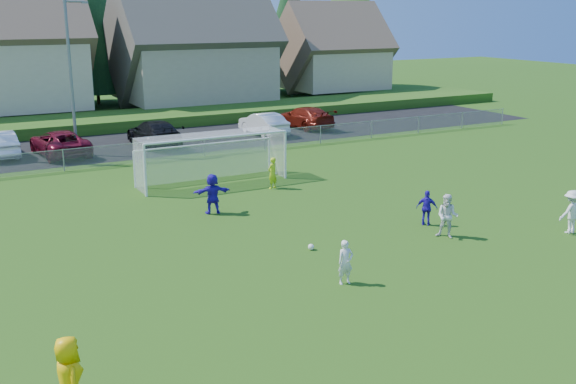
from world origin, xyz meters
name	(u,v)px	position (x,y,z in m)	size (l,w,h in m)	color
ground	(416,299)	(0.00, 0.00, 0.00)	(160.00, 160.00, 0.00)	#193D0C
asphalt_lot	(144,144)	(0.00, 27.50, 0.01)	(60.00, 60.00, 0.00)	black
grass_embankment	(113,121)	(0.00, 35.00, 0.40)	(70.00, 6.00, 0.80)	#1E420F
soccer_ball	(311,247)	(-0.61, 5.15, 0.11)	(0.22, 0.22, 0.22)	white
referee	(69,379)	(-10.27, -1.39, 0.94)	(0.92, 0.60, 1.89)	#FFBE05
player_white_a	(345,262)	(-1.23, 1.99, 0.71)	(0.52, 0.34, 1.42)	silver
player_white_b	(447,216)	(4.58, 3.88, 0.84)	(0.82, 0.64, 1.69)	silver
player_white_c	(571,212)	(9.14, 2.03, 0.85)	(1.09, 0.63, 1.69)	silver
player_blue_a	(427,208)	(4.92, 5.45, 0.71)	(0.83, 0.35, 1.42)	#2A13B3
player_blue_b	(213,194)	(-1.96, 11.05, 0.86)	(1.59, 0.51, 1.72)	#2A13B3
goalkeeper	(272,173)	(2.14, 13.50, 0.76)	(0.56, 0.37, 1.53)	#B6D819
car_c	(60,143)	(-5.40, 26.30, 0.75)	(2.48, 5.38, 1.49)	maroon
car_d	(154,133)	(0.45, 26.53, 0.80)	(2.25, 5.54, 1.61)	black
car_f	(263,124)	(8.26, 26.72, 0.76)	(1.61, 4.62, 1.52)	white
car_g	(304,117)	(12.13, 27.78, 0.77)	(2.17, 5.34, 1.55)	#66150B
soccer_goal	(210,150)	(0.00, 16.05, 1.63)	(7.42, 1.90, 2.50)	white
chainlink_fence	(171,149)	(0.00, 22.00, 0.63)	(52.06, 0.06, 1.20)	gray
streetlight	(71,73)	(-4.45, 26.00, 4.84)	(1.38, 0.18, 9.00)	slate
houses_row	(108,23)	(1.97, 42.46, 7.33)	(53.90, 11.45, 13.27)	tan
tree_row	(80,27)	(1.04, 48.74, 6.91)	(65.98, 12.36, 13.80)	#382616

